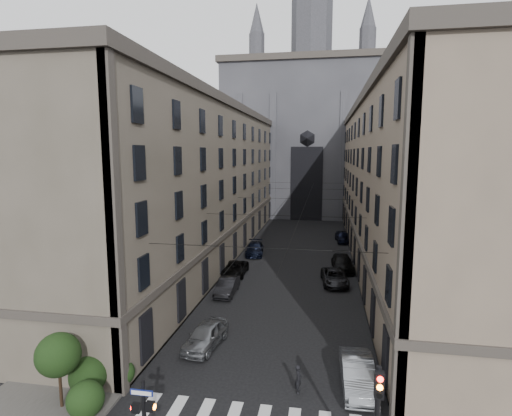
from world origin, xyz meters
The scene contains 17 objects.
sidewalk_left centered at (-10.50, 36.00, 0.07)m, with size 7.00×80.00×0.15m, color #383533.
sidewalk_right centered at (10.50, 36.00, 0.07)m, with size 7.00×80.00×0.15m, color #383533.
building_left centered at (-13.44, 36.00, 9.34)m, with size 13.60×60.60×18.85m.
building_right centered at (13.44, 36.00, 9.34)m, with size 13.60×60.60×18.85m.
gothic_tower centered at (0.00, 74.96, 17.80)m, with size 35.00×23.00×58.00m.
traffic_light_right centered at (5.60, 1.92, 3.29)m, with size 0.34×0.50×5.20m.
shrub_cluster centered at (-8.72, 5.01, 1.80)m, with size 3.90×4.40×3.90m.
tram_wires centered at (0.00, 35.63, 7.25)m, with size 14.00×60.00×0.43m.
car_left_near centered at (-4.20, 12.12, 0.80)m, with size 1.89×4.69×1.60m, color slate.
car_left_midnear centered at (-5.19, 22.09, 0.74)m, with size 1.58×4.52×1.49m, color black.
car_left_midfar centered at (-5.75, 27.85, 0.69)m, with size 2.29×4.98×1.38m, color black.
car_left_far centered at (-5.19, 36.67, 0.76)m, with size 2.14×5.27×1.53m, color black.
car_right_near centered at (5.51, 8.99, 0.82)m, with size 1.73×4.97×1.64m, color gray.
car_right_midnear centered at (4.63, 26.68, 0.73)m, with size 2.41×5.22×1.45m, color black.
car_right_midfar centered at (5.60, 31.77, 0.80)m, with size 2.23×5.48×1.59m, color black.
car_right_far centered at (6.20, 45.92, 0.80)m, with size 1.90×4.71×1.61m, color black.
pedestrian centered at (2.30, 8.00, 0.78)m, with size 0.57×0.37×1.56m, color black.
Camera 1 is at (3.48, -12.27, 13.01)m, focal length 28.00 mm.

